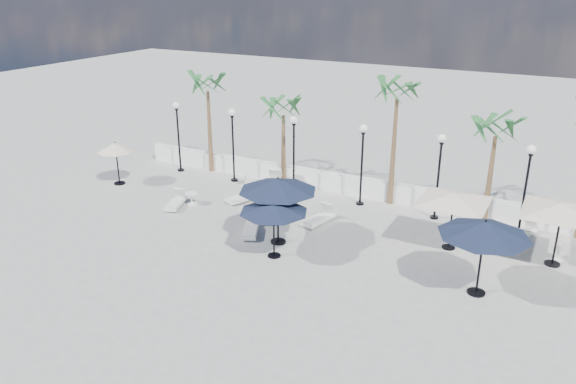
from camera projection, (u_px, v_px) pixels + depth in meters
The scene contains 28 objects.
ground at pixel (297, 262), 20.98m from camera, with size 100.00×100.00×0.00m, color gray.
balustrade at pixel (368, 188), 27.01m from camera, with size 26.00×0.30×1.01m.
lamppost_0 at pixel (178, 127), 30.03m from camera, with size 0.36×0.36×3.84m.
lamppost_1 at pixel (233, 135), 28.51m from camera, with size 0.36×0.36×3.84m.
lamppost_2 at pixel (294, 144), 26.98m from camera, with size 0.36×0.36×3.84m.
lamppost_3 at pixel (362, 154), 25.46m from camera, with size 0.36×0.36×3.84m.
lamppost_4 at pixel (439, 165), 23.94m from camera, with size 0.36×0.36×3.84m.
lamppost_5 at pixel (527, 177), 22.41m from camera, with size 0.36×0.36×3.84m.
palm_0 at pixel (208, 89), 29.31m from camera, with size 2.60×2.60×5.50m.
palm_1 at pixel (283, 112), 27.63m from camera, with size 2.60×2.60×4.70m.
palm_2 at pixel (397, 95), 24.66m from camera, with size 2.60×2.60×6.10m.
palm_3 at pixel (496, 133), 23.21m from camera, with size 2.60×2.60×4.90m.
lounger_0 at pixel (176, 202), 26.01m from camera, with size 1.11×1.82×0.65m.
lounger_1 at pixel (251, 228), 23.30m from camera, with size 1.30×1.90×0.68m.
lounger_2 at pixel (244, 196), 26.66m from camera, with size 1.23×1.92×0.69m.
lounger_3 at pixel (272, 185), 28.02m from camera, with size 1.27×2.28×0.81m.
lounger_4 at pixel (290, 189), 27.57m from camera, with size 1.08×2.14×0.77m.
lounger_5 at pixel (319, 218), 24.27m from camera, with size 0.96×1.91×0.69m.
lounger_6 at pixel (522, 232), 22.93m from camera, with size 1.20×1.85×0.66m.
side_table_0 at pixel (245, 179), 28.62m from camera, with size 0.59×0.59×0.57m.
side_table_1 at pixel (191, 198), 26.21m from camera, with size 0.59×0.59×0.58m.
side_table_2 at pixel (558, 253), 21.06m from camera, with size 0.50×0.50×0.49m.
parasol_navy_left at pixel (274, 207), 20.72m from camera, with size 2.61×2.61×2.31m.
parasol_navy_mid at pixel (278, 185), 21.70m from camera, with size 3.12×3.12×2.80m.
parasol_navy_right at pixel (485, 229), 18.09m from camera, with size 3.02×3.02×2.71m.
parasol_cream_sq_a at pixel (454, 194), 21.28m from camera, with size 5.05×5.05×2.48m.
parasol_cream_sq_b at pixel (564, 203), 19.95m from camera, with size 5.31×5.31×2.66m.
parasol_cream_small at pixel (116, 148), 28.29m from camera, with size 1.84×1.84×2.26m.
Camera 1 is at (8.39, -16.66, 9.97)m, focal length 35.00 mm.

